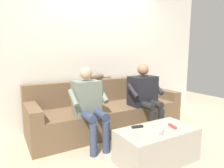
{
  "coord_description": "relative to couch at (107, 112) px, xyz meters",
  "views": [
    {
      "loc": [
        1.57,
        2.74,
        1.29
      ],
      "look_at": [
        0.0,
        0.04,
        0.8
      ],
      "focal_mm": 31.63,
      "sensor_mm": 36.0,
      "label": 1
    }
  ],
  "objects": [
    {
      "name": "ground_plane",
      "position": [
        0.0,
        0.74,
        -0.28
      ],
      "size": [
        8.0,
        8.0,
        0.0
      ],
      "primitive_type": "plane",
      "color": "tan"
    },
    {
      "name": "back_wall",
      "position": [
        0.0,
        -0.45,
        1.04
      ],
      "size": [
        5.07,
        0.06,
        2.65
      ],
      "primitive_type": "cube",
      "color": "beige",
      "rests_on": "ground"
    },
    {
      "name": "couch",
      "position": [
        0.0,
        0.0,
        0.0
      ],
      "size": [
        2.59,
        0.84,
        0.82
      ],
      "color": "brown",
      "rests_on": "ground"
    },
    {
      "name": "coffee_table",
      "position": [
        0.0,
        1.23,
        -0.08
      ],
      "size": [
        0.95,
        0.51,
        0.4
      ],
      "color": "#A89E8E",
      "rests_on": "ground"
    },
    {
      "name": "person_left_seated",
      "position": [
        -0.51,
        0.37,
        0.35
      ],
      "size": [
        0.6,
        0.56,
        1.11
      ],
      "color": "black",
      "rests_on": "ground"
    },
    {
      "name": "person_right_seated",
      "position": [
        0.51,
        0.4,
        0.33
      ],
      "size": [
        0.51,
        0.6,
        1.1
      ],
      "color": "slate",
      "rests_on": "ground"
    },
    {
      "name": "cat_on_backrest",
      "position": [
        0.09,
        -0.28,
        0.6
      ],
      "size": [
        0.51,
        0.12,
        0.14
      ],
      "color": "#756047",
      "rests_on": "couch"
    },
    {
      "name": "remote_gray",
      "position": [
        0.03,
        1.34,
        0.13
      ],
      "size": [
        0.13,
        0.12,
        0.02
      ],
      "primitive_type": "cube",
      "rotation": [
        0.0,
        0.0,
        0.67
      ],
      "color": "gray",
      "rests_on": "coffee_table"
    },
    {
      "name": "remote_red",
      "position": [
        -0.21,
        1.28,
        0.13
      ],
      "size": [
        0.07,
        0.14,
        0.03
      ],
      "primitive_type": "cube",
      "rotation": [
        0.0,
        0.0,
        4.44
      ],
      "color": "#B73333",
      "rests_on": "coffee_table"
    },
    {
      "name": "remote_black",
      "position": [
        0.17,
        1.07,
        0.13
      ],
      "size": [
        0.14,
        0.07,
        0.02
      ],
      "primitive_type": "cube",
      "rotation": [
        0.0,
        0.0,
        6.05
      ],
      "color": "black",
      "rests_on": "coffee_table"
    }
  ]
}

